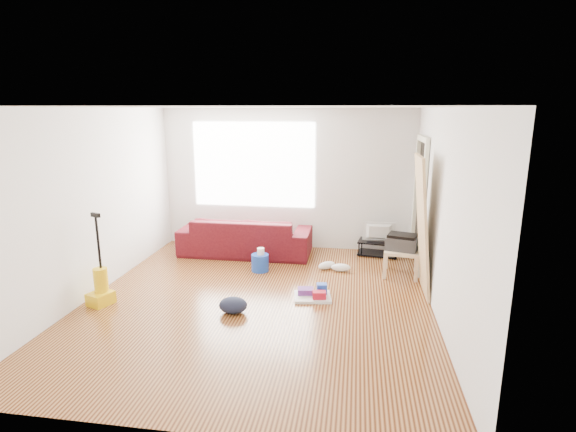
# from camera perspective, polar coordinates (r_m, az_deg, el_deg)

# --- Properties ---
(room) EXTENTS (4.51, 5.01, 2.51)m
(room) POSITION_cam_1_polar(r_m,az_deg,el_deg) (5.78, -3.07, 1.17)
(room) COLOR #3E1708
(room) RESTS_ON ground
(sofa) EXTENTS (2.25, 0.88, 0.66)m
(sofa) POSITION_cam_1_polar(r_m,az_deg,el_deg) (7.95, -5.33, -4.77)
(sofa) COLOR #39060F
(sofa) RESTS_ON ground
(tv_stand) EXTENTS (0.73, 0.49, 0.25)m
(tv_stand) POSITION_cam_1_polar(r_m,az_deg,el_deg) (7.96, 11.37, -3.95)
(tv_stand) COLOR black
(tv_stand) RESTS_ON ground
(tv) EXTENTS (0.55, 0.07, 0.32)m
(tv) POSITION_cam_1_polar(r_m,az_deg,el_deg) (7.88, 11.47, -2.02)
(tv) COLOR black
(tv) RESTS_ON tv_stand
(side_table) EXTENTS (0.55, 0.55, 0.41)m
(side_table) POSITION_cam_1_polar(r_m,az_deg,el_deg) (7.04, 14.21, -4.63)
(side_table) COLOR tan
(side_table) RESTS_ON ground
(printer) EXTENTS (0.53, 0.45, 0.24)m
(printer) POSITION_cam_1_polar(r_m,az_deg,el_deg) (6.99, 14.29, -3.23)
(printer) COLOR #2B2C2E
(printer) RESTS_ON side_table
(bucket) EXTENTS (0.34, 0.34, 0.27)m
(bucket) POSITION_cam_1_polar(r_m,az_deg,el_deg) (7.12, -3.55, -6.96)
(bucket) COLOR #183FAC
(bucket) RESTS_ON ground
(toilet_paper) EXTENTS (0.11, 0.11, 0.10)m
(toilet_paper) POSITION_cam_1_polar(r_m,az_deg,el_deg) (7.05, -3.47, -5.55)
(toilet_paper) COLOR white
(toilet_paper) RESTS_ON bucket
(cleaning_tray) EXTENTS (0.54, 0.46, 0.17)m
(cleaning_tray) POSITION_cam_1_polar(r_m,az_deg,el_deg) (6.13, 3.27, -9.88)
(cleaning_tray) COLOR silver
(cleaning_tray) RESTS_ON ground
(backpack) EXTENTS (0.36, 0.29, 0.20)m
(backpack) POSITION_cam_1_polar(r_m,az_deg,el_deg) (5.78, -6.95, -12.06)
(backpack) COLOR black
(backpack) RESTS_ON ground
(sneakers) EXTENTS (0.54, 0.29, 0.12)m
(sneakers) POSITION_cam_1_polar(r_m,az_deg,el_deg) (7.14, 5.82, -6.39)
(sneakers) COLOR white
(sneakers) RESTS_ON ground
(vacuum) EXTENTS (0.34, 0.36, 1.21)m
(vacuum) POSITION_cam_1_polar(r_m,az_deg,el_deg) (6.38, -22.70, -8.37)
(vacuum) COLOR #E2B30D
(vacuum) RESTS_ON ground
(door_panel) EXTENTS (0.24, 0.76, 1.90)m
(door_panel) POSITION_cam_1_polar(r_m,az_deg,el_deg) (6.57, 16.13, -9.28)
(door_panel) COLOR tan
(door_panel) RESTS_ON ground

